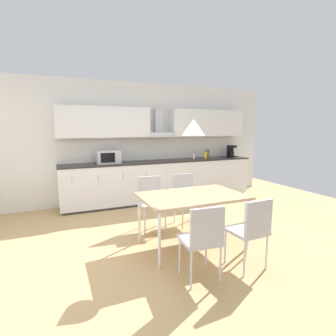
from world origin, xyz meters
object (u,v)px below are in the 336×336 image
Objects in this scene: dining_table at (192,198)px; pendant_lamp at (193,127)px; bottle_white at (194,156)px; chair_near_right at (252,227)px; bottle_yellow at (206,155)px; chair_far_left at (151,197)px; bottle_brown at (208,154)px; microwave at (108,157)px; chair_near_left at (203,236)px; chair_far_right at (185,194)px; coffee_maker at (231,151)px.

dining_table is 0.98m from pendant_lamp.
bottle_white is 3.45m from chair_near_right.
chair_far_left is (-1.96, -1.51, -0.49)m from bottle_yellow.
bottle_yellow is at bearing -11.19° from bottle_white.
bottle_brown is 3.02m from dining_table.
bottle_brown is (2.47, 0.05, -0.05)m from microwave.
bottle_yellow is at bearing 58.26° from chair_near_left.
bottle_yellow is at bearing 37.53° from chair_far_left.
chair_near_left is 1.46m from pendant_lamp.
chair_near_right and chair_far_right have the same top height.
coffee_maker is at bearing -0.21° from bottle_white.
chair_far_right is at bearing 90.11° from chair_near_right.
chair_near_right is 2.72× the size of pendant_lamp.
chair_near_left is at bearing -121.74° from bottle_yellow.
bottle_white is at bearing 72.47° from chair_near_right.
bottle_yellow is 1.13× the size of bottle_white.
chair_far_right is 1.81m from chair_near_left.
pendant_lamp is (-1.35, -2.41, 0.67)m from bottle_white.
dining_table is (-1.35, -2.41, -0.31)m from bottle_white.
coffee_maker reaches higher than bottle_white.
chair_far_right and chair_near_left have the same top height.
chair_far_right is (0.32, 0.85, -0.17)m from dining_table.
microwave reaches higher than chair_near_right.
microwave is 3.15m from coffee_maker.
bottle_white is 1.94m from chair_far_right.
bottle_brown reaches higher than dining_table.
chair_far_left is (-1.67, -1.57, -0.48)m from bottle_white.
chair_far_right is (-1.03, -1.57, -0.48)m from bottle_white.
chair_far_left is at bearing -150.41° from coffee_maker.
bottle_yellow is (-0.79, -0.05, -0.06)m from coffee_maker.
chair_far_right reaches higher than dining_table.
bottle_brown is 3.92m from chair_near_left.
dining_table is at bearing -73.43° from microwave.
chair_near_left is 1.00× the size of chair_far_left.
chair_near_left is at bearing -111.28° from dining_table.
coffee_maker is 3.45m from dining_table.
chair_far_right is at bearing 68.91° from chair_near_left.
dining_table is (-1.65, -2.35, -0.32)m from bottle_yellow.
microwave is at bearing -179.52° from coffee_maker.
chair_near_right is (-1.32, -3.20, -0.49)m from bottle_yellow.
dining_table is 0.92m from chair_far_left.
dining_table is 1.64× the size of chair_near_right.
pendant_lamp is at bearing -126.02° from bottle_brown.
chair_near_right is 1.69m from chair_far_right.
microwave reaches higher than chair_far_left.
pendant_lamp reaches higher than bottle_white.
pendant_lamp reaches higher than coffee_maker.
bottle_yellow is 0.30m from bottle_white.
bottle_yellow is 0.14m from bottle_brown.
bottle_white is at bearing 0.84° from microwave.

